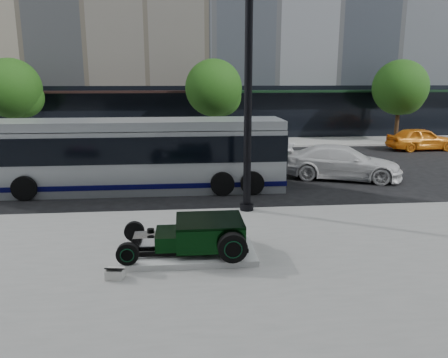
{
  "coord_description": "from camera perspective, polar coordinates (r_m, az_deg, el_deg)",
  "views": [
    {
      "loc": [
        -1.17,
        -16.64,
        4.63
      ],
      "look_at": [
        0.23,
        -2.08,
        1.2
      ],
      "focal_mm": 35.0,
      "sensor_mm": 36.0,
      "label": 1
    }
  ],
  "objects": [
    {
      "name": "transit_bus",
      "position": [
        18.47,
        -11.14,
        3.15
      ],
      "size": [
        12.12,
        2.88,
        2.92
      ],
      "color": "#A0A6AA",
      "rests_on": "ground"
    },
    {
      "name": "white_sedan",
      "position": [
        20.93,
        15.16,
        2.1
      ],
      "size": [
        5.73,
        3.82,
        1.54
      ],
      "primitive_type": "imported",
      "rotation": [
        0.0,
        0.0,
        1.23
      ],
      "color": "silver",
      "rests_on": "ground"
    },
    {
      "name": "street_trees",
      "position": [
        29.81,
        -1.08,
        11.53
      ],
      "size": [
        29.8,
        3.8,
        5.7
      ],
      "color": "black",
      "rests_on": "sidewalk_far"
    },
    {
      "name": "hot_rod",
      "position": [
        11.32,
        -3.01,
        -7.14
      ],
      "size": [
        3.22,
        2.0,
        0.81
      ],
      "color": "black",
      "rests_on": "display_plinth"
    },
    {
      "name": "lamppost",
      "position": [
        14.57,
        3.16,
        11.1
      ],
      "size": [
        0.47,
        0.47,
        8.61
      ],
      "color": "black",
      "rests_on": "sidewalk_near"
    },
    {
      "name": "info_plaque",
      "position": [
        10.52,
        -14.05,
        -11.85
      ],
      "size": [
        0.44,
        0.36,
        0.31
      ],
      "color": "silver",
      "rests_on": "sidewalk_near"
    },
    {
      "name": "ground",
      "position": [
        17.31,
        -1.43,
        -2.32
      ],
      "size": [
        120.0,
        120.0,
        0.0
      ],
      "primitive_type": "plane",
      "color": "black",
      "rests_on": "ground"
    },
    {
      "name": "display_plinth",
      "position": [
        11.5,
        -4.66,
        -9.53
      ],
      "size": [
        3.4,
        1.8,
        0.15
      ],
      "primitive_type": "cube",
      "color": "silver",
      "rests_on": "sidewalk_near"
    },
    {
      "name": "sidewalk_far",
      "position": [
        31.0,
        -3.3,
        4.69
      ],
      "size": [
        70.0,
        4.0,
        0.12
      ],
      "primitive_type": "cube",
      "color": "gray",
      "rests_on": "ground"
    },
    {
      "name": "yellow_taxi",
      "position": [
        31.01,
        24.31,
        4.79
      ],
      "size": [
        4.36,
        1.98,
        1.45
      ],
      "primitive_type": "imported",
      "rotation": [
        0.0,
        0.0,
        1.63
      ],
      "color": "orange",
      "rests_on": "ground"
    }
  ]
}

